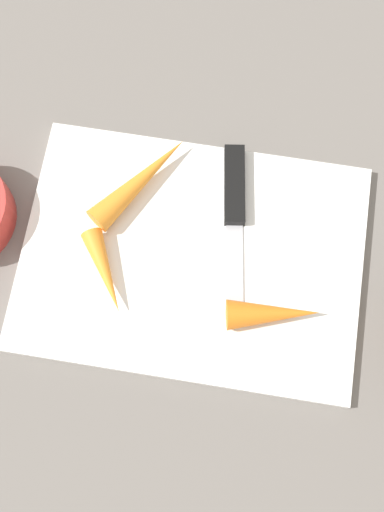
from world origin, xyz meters
TOP-DOWN VIEW (x-y plane):
  - ground_plane at (0.00, 0.00)m, footprint 1.40×1.40m
  - cutting_board at (0.00, 0.00)m, footprint 0.36×0.26m
  - knife at (-0.03, -0.07)m, footprint 0.05×0.20m
  - carrot_longest at (0.07, -0.07)m, footprint 0.10×0.12m
  - carrot_shortest at (0.09, 0.03)m, footprint 0.07×0.09m
  - carrot_medium at (-0.09, 0.05)m, footprint 0.10×0.05m

SIDE VIEW (x-z plane):
  - ground_plane at x=0.00m, z-range 0.00..0.00m
  - cutting_board at x=0.00m, z-range 0.00..0.01m
  - knife at x=-0.03m, z-range 0.01..0.02m
  - carrot_shortest at x=0.09m, z-range 0.01..0.04m
  - carrot_longest at x=0.07m, z-range 0.01..0.04m
  - carrot_medium at x=-0.09m, z-range 0.01..0.04m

